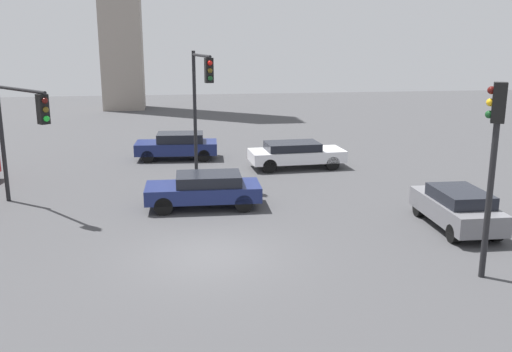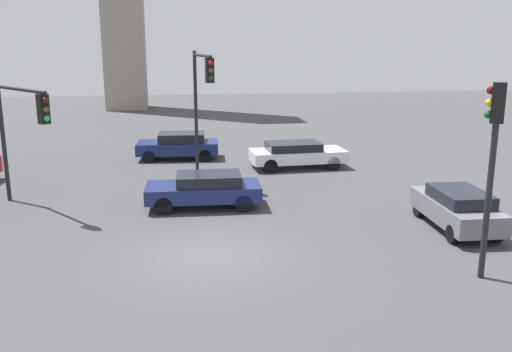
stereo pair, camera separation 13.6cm
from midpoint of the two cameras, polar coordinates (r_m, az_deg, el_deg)
The scene contains 8 objects.
ground_plane at distance 16.63m, azimuth -4.96°, elevation -8.03°, with size 98.23×98.23×0.00m, color #424244.
traffic_light_0 at distance 15.31m, azimuth 22.77°, elevation 2.97°, with size 0.49×0.44×5.12m.
traffic_light_1 at distance 21.73m, azimuth -22.89°, elevation 5.32°, with size 2.48×3.08×4.77m.
traffic_light_2 at distance 24.72m, azimuth -5.75°, elevation 8.78°, with size 0.76×3.28×5.64m.
car_1 at distance 19.76m, azimuth 19.53°, elevation -3.02°, with size 1.77×4.00×1.36m.
car_3 at distance 27.48m, azimuth 3.91°, elevation 2.27°, with size 4.65×2.11×1.27m.
car_4 at distance 21.03m, azimuth -5.43°, elevation -1.34°, with size 4.29×1.93×1.29m.
car_5 at distance 29.73m, azimuth -8.10°, elevation 3.11°, with size 4.32×2.09×1.38m.
Camera 1 is at (-0.95, -15.41, 6.16)m, focal length 39.40 mm.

